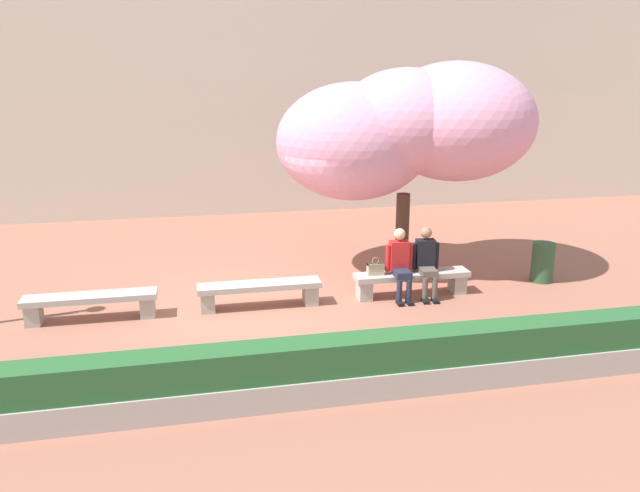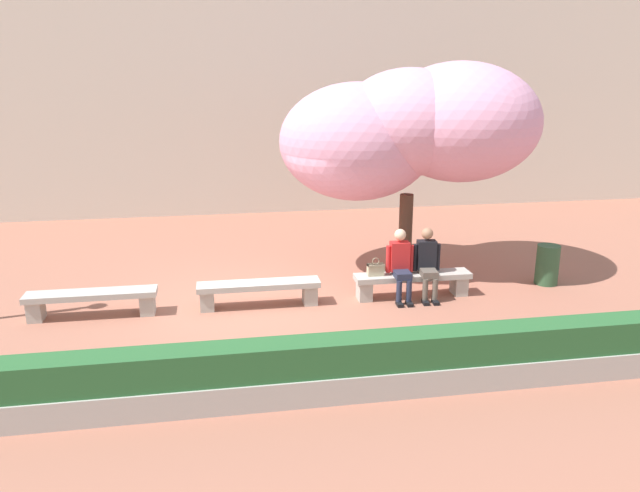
{
  "view_description": "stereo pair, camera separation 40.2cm",
  "coord_description": "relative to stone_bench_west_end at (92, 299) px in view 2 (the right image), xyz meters",
  "views": [
    {
      "loc": [
        -1.12,
        -10.31,
        4.04
      ],
      "look_at": [
        1.13,
        0.2,
        1.0
      ],
      "focal_mm": 35.0,
      "sensor_mm": 36.0,
      "label": 1
    },
    {
      "loc": [
        -0.73,
        -10.38,
        4.04
      ],
      "look_at": [
        1.13,
        0.2,
        1.0
      ],
      "focal_mm": 35.0,
      "sensor_mm": 36.0,
      "label": 2
    }
  ],
  "objects": [
    {
      "name": "ground_plane",
      "position": [
        2.82,
        0.0,
        -0.31
      ],
      "size": [
        100.0,
        100.0,
        0.0
      ],
      "primitive_type": "plane",
      "color": "#9E604C"
    },
    {
      "name": "building_facade",
      "position": [
        2.82,
        9.54,
        3.22
      ],
      "size": [
        28.0,
        4.0,
        7.07
      ],
      "primitive_type": "cube",
      "color": "beige",
      "rests_on": "ground"
    },
    {
      "name": "stone_bench_west_end",
      "position": [
        0.0,
        0.0,
        0.0
      ],
      "size": [
        2.16,
        0.44,
        0.45
      ],
      "color": "#ADA89E",
      "rests_on": "ground"
    },
    {
      "name": "stone_bench_near_west",
      "position": [
        2.82,
        0.0,
        0.0
      ],
      "size": [
        2.16,
        0.44,
        0.45
      ],
      "color": "#ADA89E",
      "rests_on": "ground"
    },
    {
      "name": "stone_bench_center",
      "position": [
        5.64,
        0.0,
        0.0
      ],
      "size": [
        2.16,
        0.44,
        0.45
      ],
      "color": "#ADA89E",
      "rests_on": "ground"
    },
    {
      "name": "person_seated_left",
      "position": [
        5.38,
        -0.05,
        0.39
      ],
      "size": [
        0.51,
        0.69,
        1.29
      ],
      "color": "black",
      "rests_on": "ground"
    },
    {
      "name": "person_seated_right",
      "position": [
        5.89,
        -0.05,
        0.39
      ],
      "size": [
        0.51,
        0.71,
        1.29
      ],
      "color": "black",
      "rests_on": "ground"
    },
    {
      "name": "handbag",
      "position": [
        4.94,
        0.01,
        0.27
      ],
      "size": [
        0.3,
        0.15,
        0.34
      ],
      "color": "tan",
      "rests_on": "stone_bench_center"
    },
    {
      "name": "cherry_tree_main",
      "position": [
        5.96,
        1.44,
        2.61
      ],
      "size": [
        5.02,
        3.5,
        4.22
      ],
      "color": "#513828",
      "rests_on": "ground"
    },
    {
      "name": "planter_hedge_foreground",
      "position": [
        2.82,
        -3.34,
        0.07
      ],
      "size": [
        11.06,
        0.5,
        0.8
      ],
      "color": "#ADA89E",
      "rests_on": "ground"
    },
    {
      "name": "trash_bin",
      "position": [
        8.45,
        0.25,
        0.08
      ],
      "size": [
        0.44,
        0.44,
        0.78
      ],
      "primitive_type": "cylinder",
      "color": "#2D5133",
      "rests_on": "ground"
    }
  ]
}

